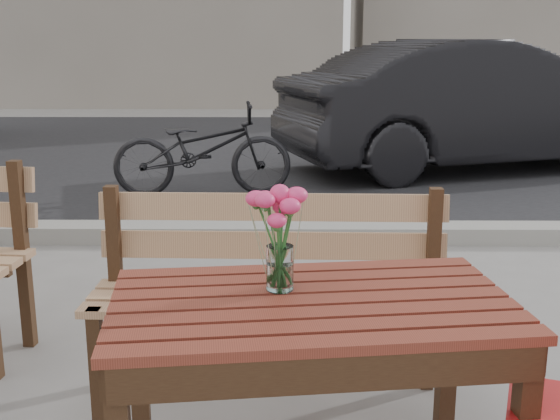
# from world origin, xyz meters

# --- Properties ---
(street) EXTENTS (30.00, 8.12, 0.12)m
(street) POSITION_xyz_m (0.00, 5.06, 0.03)
(street) COLOR black
(street) RESTS_ON ground
(main_table) EXTENTS (1.21, 0.80, 0.70)m
(main_table) POSITION_xyz_m (-0.07, 0.03, 0.59)
(main_table) COLOR maroon
(main_table) RESTS_ON ground
(main_bench) EXTENTS (1.41, 0.45, 0.87)m
(main_bench) POSITION_xyz_m (-0.20, 0.78, 0.53)
(main_bench) COLOR #A47755
(main_bench) RESTS_ON ground
(main_vase) EXTENTS (0.17, 0.17, 0.31)m
(main_vase) POSITION_xyz_m (-0.16, 0.11, 0.90)
(main_vase) COLOR white
(main_vase) RESTS_ON main_table
(parked_car) EXTENTS (4.51, 2.72, 1.40)m
(parked_car) POSITION_xyz_m (1.94, 5.87, 0.70)
(parked_car) COLOR black
(parked_car) RESTS_ON ground
(bicycle) EXTENTS (1.67, 0.73, 0.85)m
(bicycle) POSITION_xyz_m (-0.90, 4.50, 0.42)
(bicycle) COLOR black
(bicycle) RESTS_ON ground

